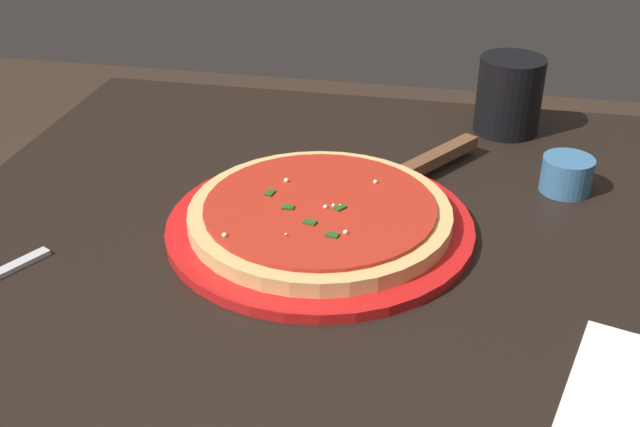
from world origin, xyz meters
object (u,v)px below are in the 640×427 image
serving_plate (320,226)px  cup_small_sauce (567,175)px  pizza_server (417,169)px  cup_tall_drink (509,95)px  pizza (320,213)px

serving_plate → cup_small_sauce: (0.14, -0.25, 0.01)m
pizza_server → cup_tall_drink: (0.17, -0.10, 0.03)m
cup_tall_drink → pizza: bearing=147.7°
cup_small_sauce → serving_plate: bearing=119.0°
pizza_server → cup_small_sauce: cup_small_sauce is taller
cup_tall_drink → cup_small_sauce: (-0.16, -0.06, -0.03)m
cup_tall_drink → cup_small_sauce: cup_tall_drink is taller
cup_tall_drink → cup_small_sauce: 0.17m
pizza → cup_tall_drink: cup_tall_drink is taller
pizza_server → cup_small_sauce: size_ratio=3.66×
pizza → cup_small_sauce: size_ratio=4.73×
serving_plate → cup_tall_drink: bearing=-32.3°
pizza → cup_tall_drink: size_ratio=2.72×
serving_plate → cup_small_sauce: cup_small_sauce is taller
serving_plate → pizza: pizza is taller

